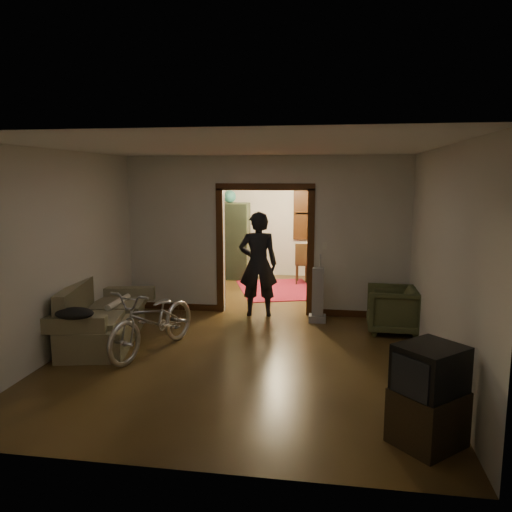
% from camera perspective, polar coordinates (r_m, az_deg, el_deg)
% --- Properties ---
extents(floor, '(5.00, 8.50, 0.01)m').
position_cam_1_polar(floor, '(8.40, 0.32, -7.79)').
color(floor, '#382711').
rests_on(floor, ground).
extents(ceiling, '(5.00, 8.50, 0.01)m').
position_cam_1_polar(ceiling, '(8.05, 0.34, 11.66)').
color(ceiling, white).
rests_on(ceiling, floor).
extents(wall_back, '(5.00, 0.02, 2.80)m').
position_cam_1_polar(wall_back, '(12.30, 3.32, 4.21)').
color(wall_back, beige).
rests_on(wall_back, floor).
extents(wall_left, '(0.02, 8.50, 2.80)m').
position_cam_1_polar(wall_left, '(8.83, -15.93, 1.98)').
color(wall_left, beige).
rests_on(wall_left, floor).
extents(wall_right, '(0.02, 8.50, 2.80)m').
position_cam_1_polar(wall_right, '(8.12, 18.06, 1.29)').
color(wall_right, beige).
rests_on(wall_right, floor).
extents(partition_wall, '(5.00, 0.14, 2.80)m').
position_cam_1_polar(partition_wall, '(8.84, 1.06, 2.34)').
color(partition_wall, beige).
rests_on(partition_wall, floor).
extents(door_casing, '(1.74, 0.20, 2.32)m').
position_cam_1_polar(door_casing, '(8.88, 1.06, 0.41)').
color(door_casing, '#381D0C').
rests_on(door_casing, floor).
extents(far_window, '(0.98, 0.06, 1.28)m').
position_cam_1_polar(far_window, '(12.20, 6.59, 4.83)').
color(far_window, black).
rests_on(far_window, wall_back).
extents(chandelier, '(0.24, 0.24, 0.24)m').
position_cam_1_polar(chandelier, '(10.52, 2.41, 8.58)').
color(chandelier, '#FFE0A5').
rests_on(chandelier, ceiling).
extents(light_switch, '(0.08, 0.01, 0.12)m').
position_cam_1_polar(light_switch, '(8.71, 7.85, 1.15)').
color(light_switch, silver).
rests_on(light_switch, partition_wall).
extents(sofa, '(1.27, 2.10, 0.90)m').
position_cam_1_polar(sofa, '(7.78, -17.03, -6.12)').
color(sofa, brown).
rests_on(sofa, floor).
extents(rolled_paper, '(0.09, 0.74, 0.09)m').
position_cam_1_polar(rolled_paper, '(7.98, -15.47, -5.08)').
color(rolled_paper, beige).
rests_on(rolled_paper, sofa).
extents(jacket, '(0.51, 0.38, 0.15)m').
position_cam_1_polar(jacket, '(6.92, -20.04, -6.18)').
color(jacket, black).
rests_on(jacket, sofa).
extents(bicycle, '(1.14, 1.89, 0.94)m').
position_cam_1_polar(bicycle, '(7.13, -11.62, -7.14)').
color(bicycle, silver).
rests_on(bicycle, floor).
extents(armchair, '(0.83, 0.80, 0.73)m').
position_cam_1_polar(armchair, '(8.19, 15.36, -5.92)').
color(armchair, '#434828').
rests_on(armchair, floor).
extents(tv_stand, '(0.77, 0.77, 0.52)m').
position_cam_1_polar(tv_stand, '(5.04, 19.01, -17.04)').
color(tv_stand, black).
rests_on(tv_stand, floor).
extents(crt_tv, '(0.73, 0.73, 0.47)m').
position_cam_1_polar(crt_tv, '(4.86, 19.29, -12.29)').
color(crt_tv, black).
rests_on(crt_tv, tv_stand).
extents(vacuum, '(0.35, 0.31, 0.93)m').
position_cam_1_polar(vacuum, '(8.48, 7.07, -4.44)').
color(vacuum, gray).
rests_on(vacuum, floor).
extents(person, '(0.73, 0.54, 1.84)m').
position_cam_1_polar(person, '(8.72, 0.24, -0.94)').
color(person, black).
rests_on(person, floor).
extents(oriental_rug, '(2.15, 2.47, 0.02)m').
position_cam_1_polar(oriental_rug, '(10.88, 2.53, -3.85)').
color(oriental_rug, maroon).
rests_on(oriental_rug, floor).
extents(locker, '(0.91, 0.51, 1.82)m').
position_cam_1_polar(locker, '(11.95, -2.98, 1.72)').
color(locker, '#2C3620').
rests_on(locker, floor).
extents(globe, '(0.30, 0.30, 0.30)m').
position_cam_1_polar(globe, '(11.87, -3.02, 6.65)').
color(globe, '#1E5972').
rests_on(globe, locker).
extents(desk, '(1.19, 0.82, 0.81)m').
position_cam_1_polar(desk, '(11.77, 8.22, -0.98)').
color(desk, black).
rests_on(desk, floor).
extents(desk_chair, '(0.52, 0.52, 0.95)m').
position_cam_1_polar(desk_chair, '(11.47, 5.62, -0.84)').
color(desk_chair, black).
rests_on(desk_chair, floor).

